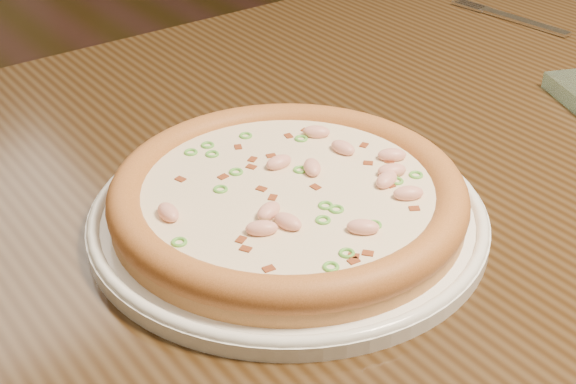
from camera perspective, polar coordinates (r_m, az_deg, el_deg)
ground at (r=1.74m, az=-12.50°, el=-8.76°), size 9.00×9.00×0.00m
hero_table at (r=0.80m, az=4.81°, el=-3.57°), size 1.20×0.80×0.75m
plate at (r=0.65m, az=0.00°, el=-1.59°), size 0.32×0.32×0.02m
pizza at (r=0.64m, az=0.03°, el=-0.22°), size 0.29×0.29×0.03m
fork at (r=1.12m, az=15.74°, el=11.80°), size 0.04×0.18×0.00m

